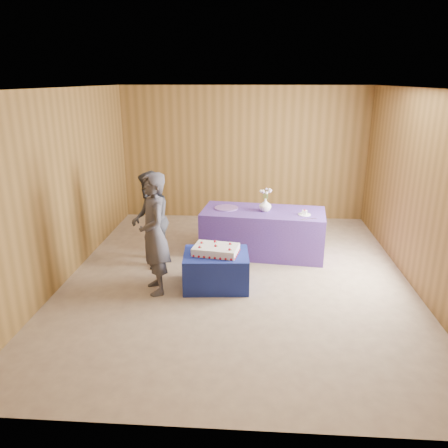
# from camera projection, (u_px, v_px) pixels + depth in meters

# --- Properties ---
(ground) EXTENTS (6.00, 6.00, 0.00)m
(ground) POSITION_uv_depth(u_px,v_px,m) (237.00, 277.00, 6.52)
(ground) COLOR #9D876C
(ground) RESTS_ON ground
(room_shell) EXTENTS (5.04, 6.04, 2.72)m
(room_shell) POSITION_uv_depth(u_px,v_px,m) (239.00, 157.00, 5.95)
(room_shell) COLOR brown
(room_shell) RESTS_ON ground
(cake_table) EXTENTS (0.95, 0.77, 0.50)m
(cake_table) POSITION_uv_depth(u_px,v_px,m) (216.00, 270.00, 6.16)
(cake_table) COLOR navy
(cake_table) RESTS_ON ground
(serving_table) EXTENTS (2.09, 1.12, 0.75)m
(serving_table) POSITION_uv_depth(u_px,v_px,m) (263.00, 232.00, 7.30)
(serving_table) COLOR #553696
(serving_table) RESTS_ON ground
(sheet_cake) EXTENTS (0.69, 0.53, 0.15)m
(sheet_cake) POSITION_uv_depth(u_px,v_px,m) (216.00, 250.00, 6.06)
(sheet_cake) COLOR silver
(sheet_cake) RESTS_ON cake_table
(vase) EXTENTS (0.22, 0.22, 0.21)m
(vase) POSITION_uv_depth(u_px,v_px,m) (265.00, 205.00, 7.13)
(vase) COLOR white
(vase) RESTS_ON serving_table
(flower_spray) EXTENTS (0.20, 0.20, 0.16)m
(flower_spray) POSITION_uv_depth(u_px,v_px,m) (266.00, 191.00, 7.05)
(flower_spray) COLOR #346C2B
(flower_spray) RESTS_ON vase
(platter) EXTENTS (0.42, 0.42, 0.02)m
(platter) POSITION_uv_depth(u_px,v_px,m) (226.00, 208.00, 7.30)
(platter) COLOR #7952A4
(platter) RESTS_ON serving_table
(plate) EXTENTS (0.22, 0.22, 0.01)m
(plate) POSITION_uv_depth(u_px,v_px,m) (304.00, 215.00, 6.96)
(plate) COLOR white
(plate) RESTS_ON serving_table
(cake_slice) EXTENTS (0.09, 0.08, 0.09)m
(cake_slice) POSITION_uv_depth(u_px,v_px,m) (304.00, 212.00, 6.94)
(cake_slice) COLOR silver
(cake_slice) RESTS_ON plate
(knife) EXTENTS (0.25, 0.10, 0.00)m
(knife) POSITION_uv_depth(u_px,v_px,m) (309.00, 219.00, 6.75)
(knife) COLOR silver
(knife) RESTS_ON serving_table
(guest_left) EXTENTS (0.61, 0.72, 1.67)m
(guest_left) POSITION_uv_depth(u_px,v_px,m) (154.00, 234.00, 5.84)
(guest_left) COLOR #3E3D48
(guest_left) RESTS_ON ground
(guest_right) EXTENTS (0.75, 0.86, 1.50)m
(guest_right) POSITION_uv_depth(u_px,v_px,m) (150.00, 220.00, 6.71)
(guest_right) COLOR #303139
(guest_right) RESTS_ON ground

